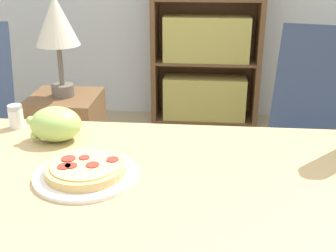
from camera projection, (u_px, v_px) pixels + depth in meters
The scene contains 8 objects.
dining_table at pixel (147, 241), 0.92m from camera, with size 1.21×0.86×0.76m.
pizza_on_plate at pixel (86, 171), 0.97m from camera, with size 0.24×0.24×0.04m.
grape_bunch at pixel (55, 124), 1.15m from camera, with size 0.15×0.11×0.10m.
salt_shaker at pixel (16, 117), 1.24m from camera, with size 0.04×0.04×0.07m.
lounge_chair_far at pixel (329, 149), 2.22m from camera, with size 0.79×0.89×0.88m.
bookshelf at pixel (206, 36), 3.14m from camera, with size 0.82×0.29×1.42m.
side_table at pixel (69, 149), 2.21m from camera, with size 0.34×0.34×0.59m.
table_lamp at pixel (57, 25), 1.96m from camera, with size 0.21×0.21×0.49m.
Camera 1 is at (0.26, -0.73, 1.24)m, focal length 45.00 mm.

